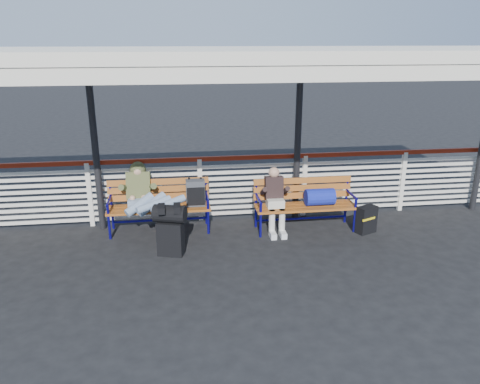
{
  "coord_description": "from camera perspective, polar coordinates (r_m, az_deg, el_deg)",
  "views": [
    {
      "loc": [
        -0.4,
        -6.44,
        3.31
      ],
      "look_at": [
        0.63,
        1.0,
        0.83
      ],
      "focal_mm": 35.0,
      "sensor_mm": 36.0,
      "label": 1
    }
  ],
  "objects": [
    {
      "name": "bench_right",
      "position": [
        8.45,
        8.59,
        -0.79
      ],
      "size": [
        1.8,
        0.56,
        0.92
      ],
      "color": "#AD5921",
      "rests_on": "ground"
    },
    {
      "name": "traveler_man",
      "position": [
        8.05,
        -11.01,
        -0.92
      ],
      "size": [
        0.94,
        1.64,
        0.77
      ],
      "color": "#7D93A8",
      "rests_on": "ground"
    },
    {
      "name": "ground",
      "position": [
        7.25,
        -3.88,
        -8.93
      ],
      "size": [
        60.0,
        60.0,
        0.0
      ],
      "primitive_type": "plane",
      "color": "black",
      "rests_on": "ground"
    },
    {
      "name": "fence",
      "position": [
        8.75,
        -4.89,
        0.6
      ],
      "size": [
        12.08,
        0.08,
        1.24
      ],
      "color": "silver",
      "rests_on": "ground"
    },
    {
      "name": "companion_person",
      "position": [
        8.27,
        4.29,
        -0.91
      ],
      "size": [
        0.32,
        0.66,
        1.15
      ],
      "color": "beige",
      "rests_on": "ground"
    },
    {
      "name": "suitcase_side",
      "position": [
        8.6,
        15.16,
        -3.26
      ],
      "size": [
        0.4,
        0.34,
        0.49
      ],
      "rotation": [
        0.0,
        0.0,
        0.42
      ],
      "color": "black",
      "rests_on": "ground"
    },
    {
      "name": "bench_left",
      "position": [
        8.4,
        -8.45,
        -0.76
      ],
      "size": [
        1.8,
        0.56,
        0.94
      ],
      "color": "#AD5921",
      "rests_on": "ground"
    },
    {
      "name": "luggage_stack",
      "position": [
        7.48,
        -8.49,
        -4.36
      ],
      "size": [
        0.56,
        0.42,
        0.84
      ],
      "rotation": [
        0.0,
        0.0,
        -0.3
      ],
      "color": "black",
      "rests_on": "ground"
    },
    {
      "name": "canopy",
      "position": [
        7.32,
        -4.93,
        16.11
      ],
      "size": [
        12.6,
        3.6,
        3.16
      ],
      "color": "silver",
      "rests_on": "ground"
    }
  ]
}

